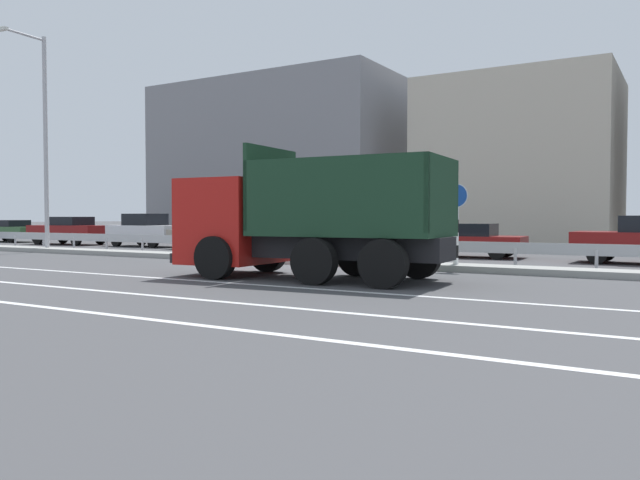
# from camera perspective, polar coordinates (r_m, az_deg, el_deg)

# --- Properties ---
(ground_plane) EXTENTS (320.00, 320.00, 0.00)m
(ground_plane) POSITION_cam_1_polar(r_m,az_deg,el_deg) (18.44, -4.31, -2.54)
(ground_plane) COLOR #424244
(lane_strip_0) EXTENTS (63.91, 0.16, 0.01)m
(lane_strip_0) POSITION_cam_1_polar(r_m,az_deg,el_deg) (13.60, -4.60, -4.18)
(lane_strip_0) COLOR silver
(lane_strip_0) RESTS_ON ground_plane
(lane_strip_1) EXTENTS (63.91, 0.16, 0.01)m
(lane_strip_1) POSITION_cam_1_polar(r_m,az_deg,el_deg) (11.66, -11.82, -5.28)
(lane_strip_1) COLOR silver
(lane_strip_1) RESTS_ON ground_plane
(lane_strip_2) EXTENTS (63.91, 0.16, 0.01)m
(lane_strip_2) POSITION_cam_1_polar(r_m,az_deg,el_deg) (10.28, -19.50, -6.35)
(lane_strip_2) COLOR silver
(lane_strip_2) RESTS_ON ground_plane
(median_island) EXTENTS (35.15, 1.10, 0.18)m
(median_island) POSITION_cam_1_polar(r_m,az_deg,el_deg) (19.90, -1.39, -1.93)
(median_island) COLOR gray
(median_island) RESTS_ON ground_plane
(median_guardrail) EXTENTS (63.91, 0.09, 0.78)m
(median_guardrail) POSITION_cam_1_polar(r_m,az_deg,el_deg) (20.80, 0.21, -0.43)
(median_guardrail) COLOR #9EA0A5
(median_guardrail) RESTS_ON ground_plane
(dump_truck) EXTENTS (6.84, 3.06, 3.22)m
(dump_truck) POSITION_cam_1_polar(r_m,az_deg,el_deg) (15.45, -3.54, 1.19)
(dump_truck) COLOR red
(dump_truck) RESTS_ON ground_plane
(median_road_sign) EXTENTS (0.68, 0.16, 2.42)m
(median_road_sign) POSITION_cam_1_polar(r_m,az_deg,el_deg) (17.71, 12.31, 1.29)
(median_road_sign) COLOR white
(median_road_sign) RESTS_ON ground_plane
(street_lamp_0) EXTENTS (0.71, 2.26, 9.15)m
(street_lamp_0) POSITION_cam_1_polar(r_m,az_deg,el_deg) (29.36, -24.06, 8.93)
(street_lamp_0) COLOR #ADADB2
(street_lamp_0) RESTS_ON ground_plane
(parked_car_0) EXTENTS (4.65, 1.94, 1.31)m
(parked_car_0) POSITION_cam_1_polar(r_m,az_deg,el_deg) (41.87, -26.58, 0.79)
(parked_car_0) COLOR #335B33
(parked_car_0) RESTS_ON ground_plane
(parked_car_1) EXTENTS (4.72, 2.14, 1.50)m
(parked_car_1) POSITION_cam_1_polar(r_m,az_deg,el_deg) (36.32, -21.93, 0.82)
(parked_car_1) COLOR maroon
(parked_car_1) RESTS_ON ground_plane
(parked_car_2) EXTENTS (4.28, 1.91, 1.66)m
(parked_car_2) POSITION_cam_1_polar(r_m,az_deg,el_deg) (32.59, -15.58, 0.85)
(parked_car_2) COLOR silver
(parked_car_2) RESTS_ON ground_plane
(parked_car_3) EXTENTS (4.92, 1.89, 1.44)m
(parked_car_3) POSITION_cam_1_polar(r_m,az_deg,el_deg) (28.57, -9.14, 0.55)
(parked_car_3) COLOR gray
(parked_car_3) RESTS_ON ground_plane
(parked_car_4) EXTENTS (4.10, 1.96, 1.35)m
(parked_car_4) POSITION_cam_1_polar(r_m,az_deg,el_deg) (25.45, 1.02, 0.28)
(parked_car_4) COLOR silver
(parked_car_4) RESTS_ON ground_plane
(parked_car_5) EXTENTS (4.20, 2.11, 1.25)m
(parked_car_5) POSITION_cam_1_polar(r_m,az_deg,el_deg) (23.73, 13.37, 0.02)
(parked_car_5) COLOR maroon
(parked_car_5) RESTS_ON ground_plane
(background_building_0) EXTENTS (16.87, 11.13, 10.57)m
(background_building_0) POSITION_cam_1_polar(r_m,az_deg,el_deg) (44.48, -2.77, 7.01)
(background_building_0) COLOR gray
(background_building_0) RESTS_ON ground_plane
(background_building_1) EXTENTS (10.40, 8.80, 9.27)m
(background_building_1) POSITION_cam_1_polar(r_m,az_deg,el_deg) (38.13, 17.85, 6.74)
(background_building_1) COLOR beige
(background_building_1) RESTS_ON ground_plane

